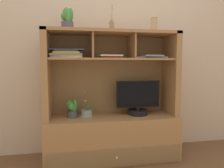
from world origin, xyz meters
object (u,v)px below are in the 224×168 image
object	(u,v)px
potted_fern	(72,109)
potted_succulent	(67,20)
magazine_stack_right	(150,57)
potted_orchid	(87,113)
magazine_stack_left	(67,54)
magazine_stack_centre	(111,56)
tv_monitor	(138,100)
diffuser_bottle	(112,26)
ceramic_vase	(154,25)
media_console	(112,121)

from	to	relation	value
potted_fern	potted_succulent	xyz separation A→B (m)	(-0.03, -0.03, 0.89)
magazine_stack_right	potted_fern	bearing A→B (deg)	175.11
potted_orchid	magazine_stack_left	size ratio (longest dim) A/B	0.79
potted_fern	magazine_stack_centre	world-z (taller)	magazine_stack_centre
potted_fern	potted_succulent	world-z (taller)	potted_succulent
potted_fern	tv_monitor	bearing A→B (deg)	-1.79
magazine_stack_centre	diffuser_bottle	xyz separation A→B (m)	(0.02, 0.06, 0.31)
potted_orchid	diffuser_bottle	world-z (taller)	diffuser_bottle
potted_fern	ceramic_vase	bearing A→B (deg)	-2.14
media_console	potted_fern	distance (m)	0.44
media_console	magazine_stack_centre	xyz separation A→B (m)	(-0.02, -0.06, 0.68)
diffuser_bottle	ceramic_vase	size ratio (longest dim) A/B	1.78
magazine_stack_centre	magazine_stack_right	size ratio (longest dim) A/B	0.69
diffuser_bottle	magazine_stack_centre	bearing A→B (deg)	-111.42
diffuser_bottle	potted_succulent	distance (m)	0.45
tv_monitor	ceramic_vase	bearing A→B (deg)	-3.67
media_console	diffuser_bottle	bearing A→B (deg)	-90.00
magazine_stack_right	potted_succulent	xyz separation A→B (m)	(-0.85, 0.04, 0.36)
diffuser_bottle	magazine_stack_left	bearing A→B (deg)	-172.91
tv_monitor	diffuser_bottle	size ratio (longest dim) A/B	1.72
magazine_stack_left	ceramic_vase	size ratio (longest dim) A/B	2.22
magazine_stack_left	potted_succulent	world-z (taller)	potted_succulent
magazine_stack_left	magazine_stack_centre	xyz separation A→B (m)	(0.43, -0.00, -0.02)
magazine_stack_centre	magazine_stack_left	bearing A→B (deg)	179.47
media_console	potted_orchid	size ratio (longest dim) A/B	5.07
magazine_stack_left	diffuser_bottle	size ratio (longest dim) A/B	1.25
potted_fern	potted_succulent	distance (m)	0.89
magazine_stack_left	ceramic_vase	world-z (taller)	ceramic_vase
potted_succulent	ceramic_vase	world-z (taller)	potted_succulent
potted_orchid	potted_fern	bearing A→B (deg)	-176.37
magazine_stack_left	ceramic_vase	bearing A→B (deg)	2.27
tv_monitor	potted_succulent	distance (m)	1.10
tv_monitor	magazine_stack_left	xyz separation A→B (m)	(-0.74, -0.05, 0.49)
diffuser_bottle	ceramic_vase	xyz separation A→B (m)	(0.45, -0.02, 0.02)
magazine_stack_left	potted_fern	bearing A→B (deg)	63.51
diffuser_bottle	ceramic_vase	bearing A→B (deg)	-2.63
potted_orchid	magazine_stack_left	distance (m)	0.64
media_console	diffuser_bottle	world-z (taller)	diffuser_bottle
potted_fern	magazine_stack_left	distance (m)	0.56
media_console	magazine_stack_left	world-z (taller)	media_console
magazine_stack_centre	diffuser_bottle	bearing A→B (deg)	68.58
media_console	magazine_stack_right	xyz separation A→B (m)	(0.40, -0.06, 0.68)
tv_monitor	media_console	bearing A→B (deg)	177.40
magazine_stack_centre	potted_succulent	distance (m)	0.55
potted_succulent	potted_fern	bearing A→B (deg)	41.42
media_console	diffuser_bottle	distance (m)	1.00
magazine_stack_centre	ceramic_vase	world-z (taller)	ceramic_vase
tv_monitor	ceramic_vase	distance (m)	0.82
potted_orchid	ceramic_vase	world-z (taller)	ceramic_vase
potted_orchid	magazine_stack_right	xyz separation A→B (m)	(0.67, -0.08, 0.59)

